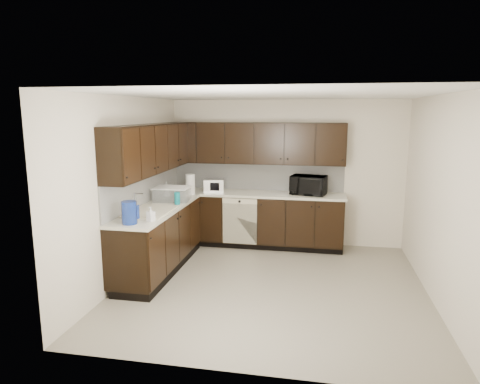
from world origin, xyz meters
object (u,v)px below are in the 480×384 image
blue_pitcher (129,213)px  microwave (308,185)px  storage_bin (172,194)px  toaster_oven (213,185)px  sink (150,216)px

blue_pitcher → microwave: bearing=68.7°
microwave → storage_bin: (-2.05, -0.90, -0.05)m
microwave → blue_pitcher: microwave is taller
storage_bin → blue_pitcher: bearing=-91.4°
toaster_oven → microwave: bearing=-15.0°
sink → microwave: bearing=39.2°
toaster_oven → storage_bin: bearing=-132.4°
sink → microwave: 2.71m
storage_bin → microwave: bearing=23.6°
microwave → storage_bin: microwave is taller
sink → toaster_oven: size_ratio=2.43×
microwave → toaster_oven: bearing=-167.9°
microwave → storage_bin: 2.24m
sink → storage_bin: 0.83m
toaster_oven → storage_bin: 0.97m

